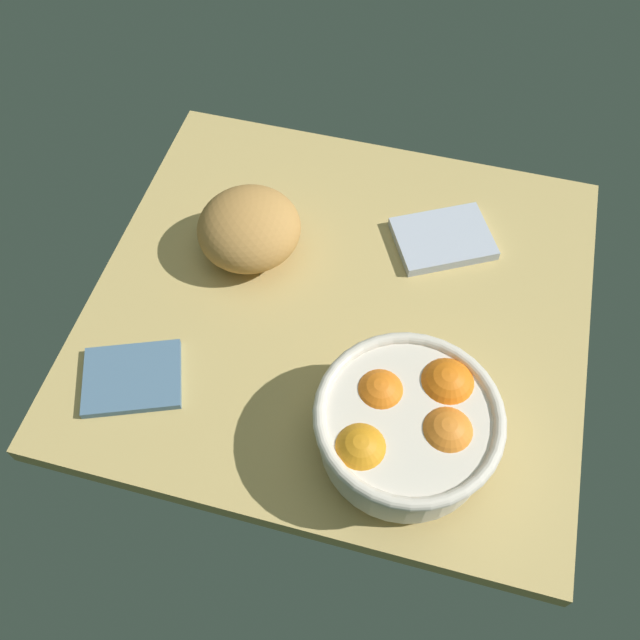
{
  "coord_description": "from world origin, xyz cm",
  "views": [
    {
      "loc": [
        -11.69,
        55.29,
        83.47
      ],
      "look_at": [
        1.09,
        6.8,
        5.0
      ],
      "focal_mm": 38.73,
      "sensor_mm": 36.0,
      "label": 1
    }
  ],
  "objects_px": {
    "bread_loaf": "(249,229)",
    "napkin_folded": "(132,378)",
    "napkin_spare": "(443,239)",
    "fruit_bowl": "(407,424)"
  },
  "relations": [
    {
      "from": "fruit_bowl",
      "to": "bread_loaf",
      "type": "height_order",
      "value": "fruit_bowl"
    },
    {
      "from": "bread_loaf",
      "to": "napkin_folded",
      "type": "xyz_separation_m",
      "value": [
        0.09,
        0.26,
        -0.04
      ]
    },
    {
      "from": "fruit_bowl",
      "to": "bread_loaf",
      "type": "bearing_deg",
      "value": -41.87
    },
    {
      "from": "napkin_folded",
      "to": "napkin_spare",
      "type": "relative_size",
      "value": 0.91
    },
    {
      "from": "bread_loaf",
      "to": "napkin_folded",
      "type": "relative_size",
      "value": 1.18
    },
    {
      "from": "bread_loaf",
      "to": "napkin_folded",
      "type": "height_order",
      "value": "bread_loaf"
    },
    {
      "from": "fruit_bowl",
      "to": "bread_loaf",
      "type": "distance_m",
      "value": 0.38
    },
    {
      "from": "napkin_folded",
      "to": "fruit_bowl",
      "type": "bearing_deg",
      "value": -179.87
    },
    {
      "from": "fruit_bowl",
      "to": "napkin_folded",
      "type": "height_order",
      "value": "fruit_bowl"
    },
    {
      "from": "napkin_folded",
      "to": "napkin_spare",
      "type": "distance_m",
      "value": 0.5
    }
  ]
}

